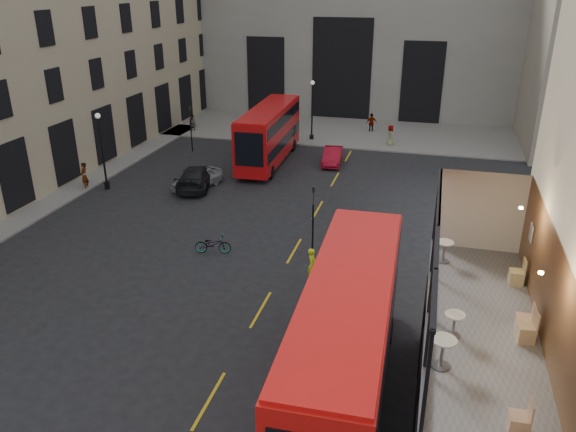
% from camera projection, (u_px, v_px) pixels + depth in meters
% --- Properties ---
extents(ground, '(140.00, 140.00, 0.00)m').
position_uv_depth(ground, '(264.00, 411.00, 19.10)').
color(ground, black).
rests_on(ground, ground).
extents(host_frontage, '(3.00, 11.00, 4.50)m').
position_uv_depth(host_frontage, '(471.00, 392.00, 16.67)').
color(host_frontage, tan).
rests_on(host_frontage, ground).
extents(cafe_floor, '(3.00, 10.00, 0.10)m').
position_uv_depth(cafe_floor, '(482.00, 326.00, 15.77)').
color(cafe_floor, slate).
rests_on(cafe_floor, host_frontage).
extents(gateway, '(35.00, 10.60, 18.00)m').
position_uv_depth(gateway, '(351.00, 20.00, 59.25)').
color(gateway, gray).
rests_on(gateway, ground).
extents(pavement_far, '(40.00, 12.00, 0.12)m').
position_uv_depth(pavement_far, '(321.00, 129.00, 54.27)').
color(pavement_far, slate).
rests_on(pavement_far, ground).
extents(traffic_light_near, '(0.16, 0.20, 3.80)m').
position_uv_depth(traffic_light_near, '(313.00, 211.00, 29.05)').
color(traffic_light_near, black).
rests_on(traffic_light_near, ground).
extents(traffic_light_far, '(0.16, 0.20, 3.80)m').
position_uv_depth(traffic_light_far, '(191.00, 123.00, 46.58)').
color(traffic_light_far, black).
rests_on(traffic_light_far, ground).
extents(street_lamp_a, '(0.36, 0.36, 5.33)m').
position_uv_depth(street_lamp_a, '(103.00, 156.00, 38.18)').
color(street_lamp_a, black).
rests_on(street_lamp_a, ground).
extents(street_lamp_b, '(0.36, 0.36, 5.33)m').
position_uv_depth(street_lamp_b, '(312.00, 114.00, 49.79)').
color(street_lamp_b, black).
rests_on(street_lamp_b, ground).
extents(bus_near, '(3.07, 12.02, 4.77)m').
position_uv_depth(bus_near, '(347.00, 336.00, 18.50)').
color(bus_near, red).
rests_on(bus_near, ground).
extents(bus_far, '(2.89, 11.06, 4.38)m').
position_uv_depth(bus_far, '(269.00, 132.00, 43.81)').
color(bus_far, red).
rests_on(bus_far, ground).
extents(car_a, '(2.86, 4.38, 1.39)m').
position_uv_depth(car_a, '(197.00, 178.00, 39.02)').
color(car_a, gray).
rests_on(car_a, ground).
extents(car_b, '(1.69, 4.00, 1.28)m').
position_uv_depth(car_b, '(333.00, 156.00, 44.09)').
color(car_b, '#A50A1E').
rests_on(car_b, ground).
extents(car_c, '(3.02, 5.48, 1.51)m').
position_uv_depth(car_c, '(197.00, 177.00, 39.16)').
color(car_c, black).
rests_on(car_c, ground).
extents(bicycle, '(2.02, 1.09, 1.01)m').
position_uv_depth(bicycle, '(213.00, 244.00, 29.84)').
color(bicycle, gray).
rests_on(bicycle, ground).
extents(cyclist, '(0.47, 0.68, 1.77)m').
position_uv_depth(cyclist, '(312.00, 265.00, 26.85)').
color(cyclist, yellow).
rests_on(cyclist, ground).
extents(pedestrian_a, '(0.82, 0.64, 1.68)m').
position_uv_depth(pedestrian_a, '(193.00, 123.00, 53.09)').
color(pedestrian_a, gray).
rests_on(pedestrian_a, ground).
extents(pedestrian_b, '(1.20, 1.33, 1.79)m').
position_uv_depth(pedestrian_b, '(294.00, 120.00, 54.20)').
color(pedestrian_b, gray).
rests_on(pedestrian_b, ground).
extents(pedestrian_c, '(1.16, 0.84, 1.82)m').
position_uv_depth(pedestrian_c, '(371.00, 123.00, 52.91)').
color(pedestrian_c, gray).
rests_on(pedestrian_c, ground).
extents(pedestrian_d, '(0.71, 0.97, 1.83)m').
position_uv_depth(pedestrian_d, '(390.00, 136.00, 48.69)').
color(pedestrian_d, gray).
rests_on(pedestrian_d, ground).
extents(pedestrian_e, '(0.60, 0.78, 1.92)m').
position_uv_depth(pedestrian_e, '(84.00, 176.00, 38.64)').
color(pedestrian_e, gray).
rests_on(pedestrian_e, ground).
extents(cafe_table_near, '(0.65, 0.65, 0.82)m').
position_uv_depth(cafe_table_near, '(443.00, 348.00, 13.87)').
color(cafe_table_near, beige).
rests_on(cafe_table_near, cafe_floor).
extents(cafe_table_mid, '(0.55, 0.55, 0.69)m').
position_uv_depth(cafe_table_mid, '(454.00, 321.00, 15.12)').
color(cafe_table_mid, silver).
rests_on(cafe_table_mid, cafe_floor).
extents(cafe_table_far, '(0.60, 0.60, 0.75)m').
position_uv_depth(cafe_table_far, '(444.00, 248.00, 19.09)').
color(cafe_table_far, silver).
rests_on(cafe_table_far, cafe_floor).
extents(cafe_chair_a, '(0.44, 0.44, 0.86)m').
position_uv_depth(cafe_chair_a, '(519.00, 423.00, 11.94)').
color(cafe_chair_a, tan).
rests_on(cafe_chair_a, cafe_floor).
extents(cafe_chair_b, '(0.43, 0.43, 0.86)m').
position_uv_depth(cafe_chair_b, '(525.00, 323.00, 15.40)').
color(cafe_chair_b, '#DBAB7E').
rests_on(cafe_chair_b, cafe_floor).
extents(cafe_chair_c, '(0.52, 0.52, 0.91)m').
position_uv_depth(cafe_chair_c, '(526.00, 332.00, 14.97)').
color(cafe_chair_c, tan).
rests_on(cafe_chair_c, cafe_floor).
extents(cafe_chair_d, '(0.45, 0.45, 0.87)m').
position_uv_depth(cafe_chair_d, '(517.00, 276.00, 17.78)').
color(cafe_chair_d, '#D0B978').
rests_on(cafe_chair_d, cafe_floor).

